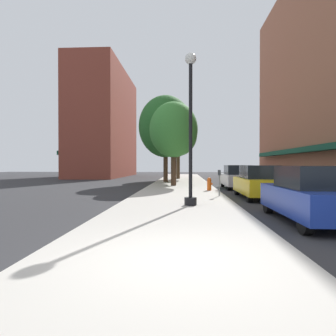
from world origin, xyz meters
TOP-DOWN VIEW (x-y plane):
  - ground_plane at (4.00, 18.00)m, footprint 90.00×90.00m
  - sidewalk_slab at (0.00, 19.00)m, footprint 4.80×50.00m
  - building_far_background at (-11.01, 37.00)m, footprint 6.80×18.00m
  - lamppost at (0.54, 6.62)m, footprint 0.48×0.48m
  - fire_hydrant at (1.82, 13.35)m, footprint 0.33×0.26m
  - parking_meter_near at (2.05, 10.07)m, footprint 0.14×0.09m
  - tree_near at (-1.41, 21.97)m, footprint 4.88×4.88m
  - tree_mid at (-0.41, 28.32)m, footprint 4.27×4.27m
  - tree_far at (-0.52, 17.35)m, footprint 3.63×3.63m
  - car_blue at (4.00, 3.96)m, footprint 1.80×4.30m
  - car_yellow at (4.00, 10.11)m, footprint 1.80×4.30m
  - car_silver at (4.00, 16.25)m, footprint 1.80×4.30m

SIDE VIEW (x-z plane):
  - ground_plane at x=4.00m, z-range 0.00..0.00m
  - sidewalk_slab at x=0.00m, z-range 0.00..0.12m
  - fire_hydrant at x=1.82m, z-range 0.12..0.91m
  - car_blue at x=4.00m, z-range -0.02..1.64m
  - car_yellow at x=4.00m, z-range -0.02..1.64m
  - car_silver at x=4.00m, z-range -0.02..1.64m
  - parking_meter_near at x=2.05m, z-range 0.29..1.60m
  - lamppost at x=0.54m, z-range 0.25..6.15m
  - tree_far at x=-0.52m, z-range 1.16..7.45m
  - tree_mid at x=-0.41m, z-range 1.37..8.82m
  - tree_near at x=-1.41m, z-range 1.23..9.08m
  - building_far_background at x=-11.01m, z-range -0.02..14.90m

